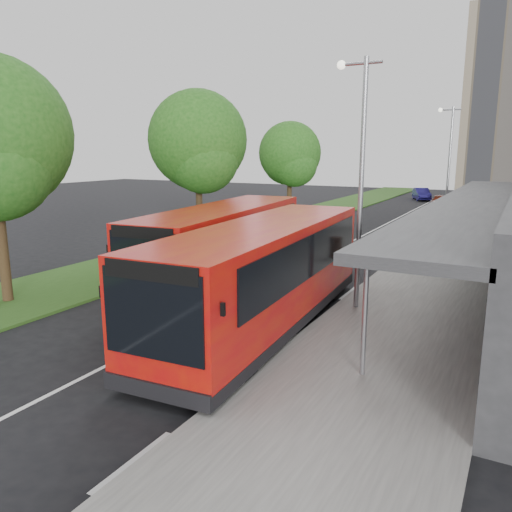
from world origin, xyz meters
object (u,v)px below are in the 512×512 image
at_px(lamp_post_near, 359,170).
at_px(tree_far, 290,157).
at_px(lamp_post_far, 448,160).
at_px(car_near, 440,201).
at_px(car_far, 422,194).
at_px(tree_mid, 198,147).
at_px(bollard, 448,229).
at_px(bus_main, 265,275).
at_px(litter_bin, 421,254).
at_px(bus_second, 223,245).

bearing_deg(lamp_post_near, tree_far, 120.29).
distance_m(lamp_post_far, car_near, 15.87).
xyz_separation_m(tree_far, car_far, (5.81, 22.24, -4.18)).
height_order(tree_mid, bollard, tree_mid).
bearing_deg(bus_main, tree_mid, 129.32).
xyz_separation_m(tree_far, lamp_post_near, (11.13, -19.05, -0.12)).
distance_m(lamp_post_near, car_near, 35.45).
height_order(litter_bin, car_near, car_near).
xyz_separation_m(bus_main, car_far, (-3.38, 44.14, -0.98)).
bearing_deg(car_far, lamp_post_far, -97.55).
height_order(bus_main, litter_bin, bus_main).
distance_m(lamp_post_near, bus_second, 6.62).
bearing_deg(bus_main, bollard, 78.01).
bearing_deg(lamp_post_far, litter_bin, -86.30).
relative_size(lamp_post_far, litter_bin, 7.77).
height_order(lamp_post_far, bollard, lamp_post_far).
height_order(tree_mid, tree_far, tree_mid).
bearing_deg(bus_second, lamp_post_near, -15.11).
bearing_deg(tree_mid, bus_second, -48.76).
relative_size(lamp_post_far, bollard, 7.67).
relative_size(tree_mid, litter_bin, 8.32).
bearing_deg(car_far, tree_far, -126.21).
distance_m(car_near, car_far, 6.79).
distance_m(tree_mid, bus_second, 9.03).
relative_size(lamp_post_far, bus_main, 0.70).
relative_size(tree_mid, car_far, 2.15).
height_order(lamp_post_near, litter_bin, lamp_post_near).
bearing_deg(bollard, lamp_post_near, -93.07).
relative_size(bus_second, car_near, 3.21).
bearing_deg(litter_bin, bus_second, -135.33).
height_order(bollard, car_far, car_far).
xyz_separation_m(litter_bin, car_far, (-6.13, 33.86, -0.01)).
bearing_deg(lamp_post_near, litter_bin, 83.77).
bearing_deg(bus_main, tree_far, 109.20).
height_order(tree_far, bus_main, tree_far).
bearing_deg(lamp_post_far, car_near, 99.37).
xyz_separation_m(tree_far, bus_second, (5.36, -18.12, -3.24)).
height_order(bus_main, bollard, bus_main).
height_order(bus_main, car_far, bus_main).
bearing_deg(car_far, bollard, -97.82).
distance_m(tree_mid, lamp_post_far, 17.09).
bearing_deg(bollard, tree_far, 165.93).
xyz_separation_m(bus_second, bollard, (6.62, 15.11, -0.93)).
distance_m(bus_second, bollard, 16.53).
xyz_separation_m(lamp_post_near, bus_main, (-1.93, -2.84, -3.08)).
bearing_deg(litter_bin, car_far, 100.26).
relative_size(bus_second, bollard, 10.78).
bearing_deg(lamp_post_near, bollard, 86.93).
bearing_deg(car_near, bus_second, -97.77).
bearing_deg(bollard, car_far, 103.74).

